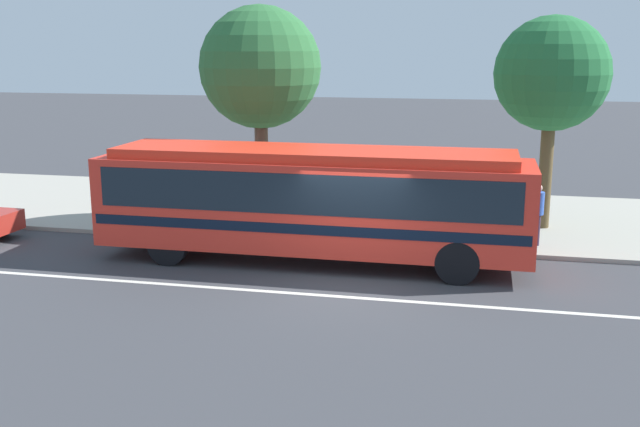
# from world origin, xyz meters

# --- Properties ---
(ground_plane) EXTENTS (120.00, 120.00, 0.00)m
(ground_plane) POSITION_xyz_m (0.00, 0.00, 0.00)
(ground_plane) COLOR #3B3C40
(sidewalk_slab) EXTENTS (60.00, 8.00, 0.12)m
(sidewalk_slab) POSITION_xyz_m (0.00, 7.07, 0.06)
(sidewalk_slab) COLOR #A49F93
(sidewalk_slab) RESTS_ON ground_plane
(lane_stripe_center) EXTENTS (56.00, 0.16, 0.01)m
(lane_stripe_center) POSITION_xyz_m (0.00, -0.80, 0.00)
(lane_stripe_center) COLOR silver
(lane_stripe_center) RESTS_ON ground_plane
(transit_bus) EXTENTS (10.61, 2.49, 2.83)m
(transit_bus) POSITION_xyz_m (-1.24, 1.72, 1.65)
(transit_bus) COLOR red
(transit_bus) RESTS_ON ground_plane
(pedestrian_waiting_near_sign) EXTENTS (0.45, 0.45, 1.63)m
(pedestrian_waiting_near_sign) POSITION_xyz_m (4.26, 4.09, 1.06)
(pedestrian_waiting_near_sign) COLOR #3C2C43
(pedestrian_waiting_near_sign) RESTS_ON sidewalk_slab
(pedestrian_walking_along_curb) EXTENTS (0.48, 0.48, 1.64)m
(pedestrian_walking_along_curb) POSITION_xyz_m (2.43, 4.03, 1.08)
(pedestrian_walking_along_curb) COLOR slate
(pedestrian_walking_along_curb) RESTS_ON sidewalk_slab
(bus_stop_sign) EXTENTS (0.10, 0.44, 2.39)m
(bus_stop_sign) POSITION_xyz_m (3.40, 3.48, 1.66)
(bus_stop_sign) COLOR gray
(bus_stop_sign) RESTS_ON sidewalk_slab
(street_tree_near_stop) EXTENTS (3.52, 3.52, 6.30)m
(street_tree_near_stop) POSITION_xyz_m (-3.58, 5.17, 4.63)
(street_tree_near_stop) COLOR brown
(street_tree_near_stop) RESTS_ON sidewalk_slab
(street_tree_mid_block) EXTENTS (3.20, 3.20, 5.99)m
(street_tree_mid_block) POSITION_xyz_m (4.57, 6.17, 4.47)
(street_tree_mid_block) COLOR brown
(street_tree_mid_block) RESTS_ON sidewalk_slab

